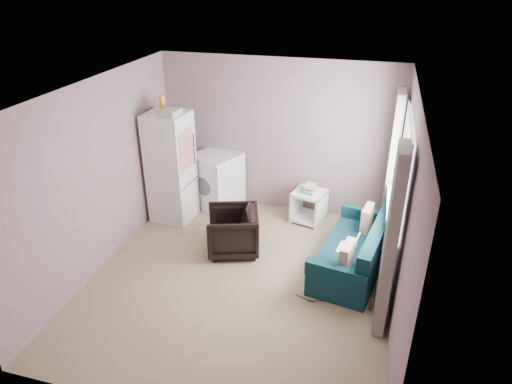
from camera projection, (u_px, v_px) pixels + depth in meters
The scene contains 8 objects.
room at pixel (241, 194), 5.46m from camera, with size 3.84×4.24×2.54m.
armchair at pixel (233, 229), 6.45m from camera, with size 0.70×0.65×0.72m, color black.
fridge at pixel (171, 167), 7.10m from camera, with size 0.66×0.64×2.00m.
washing_machine at pixel (217, 179), 7.64m from camera, with size 0.88×0.88×0.94m.
side_table at pixel (309, 204), 7.25m from camera, with size 0.57×0.57×0.65m.
sofa at pixel (356, 253), 6.07m from camera, with size 1.05×1.79×0.75m.
window_dressing at pixel (392, 197), 5.70m from camera, with size 0.17×2.62×2.18m.
floor_cables at pixel (311, 300), 5.63m from camera, with size 0.42×0.10×0.01m.
Camera 1 is at (1.48, -4.64, 3.72)m, focal length 32.00 mm.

